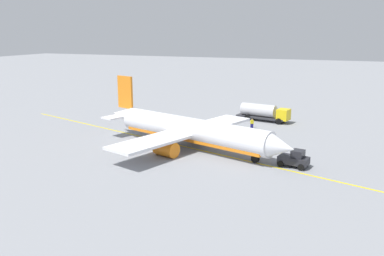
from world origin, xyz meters
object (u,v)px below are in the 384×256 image
at_px(pushback_tug, 294,159).
at_px(safety_cone_nose, 300,155).
at_px(fuel_tanker, 264,112).
at_px(refueling_worker, 252,124).
at_px(airplane, 189,131).

relative_size(pushback_tug, safety_cone_nose, 5.85).
xyz_separation_m(fuel_tanker, refueling_worker, (-0.52, -6.78, -0.90)).
bearing_deg(pushback_tug, fuel_tanker, 110.58).
relative_size(fuel_tanker, safety_cone_nose, 15.44).
height_order(fuel_tanker, refueling_worker, fuel_tanker).
distance_m(airplane, pushback_tug, 15.81).
bearing_deg(airplane, fuel_tanker, 75.00).
distance_m(refueling_worker, safety_cone_nose, 17.29).
distance_m(fuel_tanker, pushback_tug, 27.00).
height_order(airplane, safety_cone_nose, airplane).
bearing_deg(safety_cone_nose, refueling_worker, 125.98).
bearing_deg(safety_cone_nose, fuel_tanker, 114.89).
bearing_deg(airplane, pushback_tug, -11.47).
distance_m(airplane, fuel_tanker, 22.94).
relative_size(refueling_worker, safety_cone_nose, 2.56).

